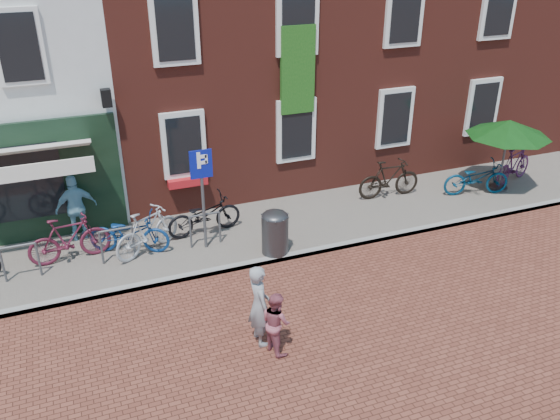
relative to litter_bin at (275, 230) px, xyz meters
name	(u,v)px	position (x,y,z in m)	size (l,w,h in m)	color
ground	(198,279)	(-1.90, -0.30, -0.68)	(80.00, 80.00, 0.00)	brown
sidewalk	(223,237)	(-0.90, 1.20, -0.63)	(24.00, 3.00, 0.10)	slate
litter_bin	(275,230)	(0.00, 0.00, 0.00)	(0.61, 0.61, 1.12)	#38383B
parking_sign	(202,182)	(-1.43, 0.79, 1.08)	(0.50, 0.07, 2.43)	#4C4C4F
parasol	(510,125)	(7.18, 1.00, 1.31)	(2.28, 2.28, 2.14)	#4C4C4F
woman	(259,305)	(-1.33, -2.73, 0.12)	(0.59, 0.39, 1.61)	gray
boy	(276,322)	(-1.14, -3.07, -0.08)	(0.59, 0.46, 1.20)	#A04D5A
cafe_person	(76,208)	(-4.13, 2.30, 0.23)	(0.95, 0.40, 1.63)	#77B1C7
bicycle_1	(69,239)	(-4.39, 1.32, -0.04)	(0.51, 1.79, 1.08)	#59192B
bicycle_2	(129,233)	(-3.10, 1.23, -0.10)	(0.64, 1.85, 0.97)	navy
bicycle_3	(147,231)	(-2.71, 1.07, -0.04)	(0.51, 1.79, 1.08)	#A7A6A9
bicycle_4	(204,215)	(-1.27, 1.48, -0.10)	(0.64, 1.85, 0.97)	black
bicycle_5	(389,179)	(3.97, 1.68, -0.04)	(0.51, 1.79, 1.08)	black
bicycle_6	(476,178)	(6.32, 0.96, -0.10)	(0.64, 1.85, 0.97)	#08314C
bicycle_7	(514,165)	(7.84, 1.24, -0.04)	(0.51, 1.79, 1.08)	#491C42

